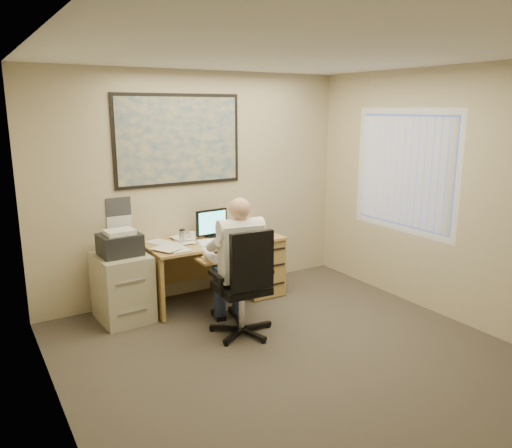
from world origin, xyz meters
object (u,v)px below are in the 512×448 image
filing_cabinet (122,281)px  office_chair (244,305)px  person (240,267)px  desk (237,260)px

filing_cabinet → office_chair: 1.40m
person → filing_cabinet: bearing=143.4°
desk → filing_cabinet: 1.44m
filing_cabinet → person: (0.93, -0.96, 0.27)m
desk → filing_cabinet: (-1.44, -0.02, -0.00)m
filing_cabinet → desk: bearing=-2.8°
office_chair → person: size_ratio=0.80×
office_chair → filing_cabinet: bearing=136.0°
desk → office_chair: (-0.51, -1.06, -0.11)m
filing_cabinet → office_chair: (0.93, -1.04, -0.10)m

